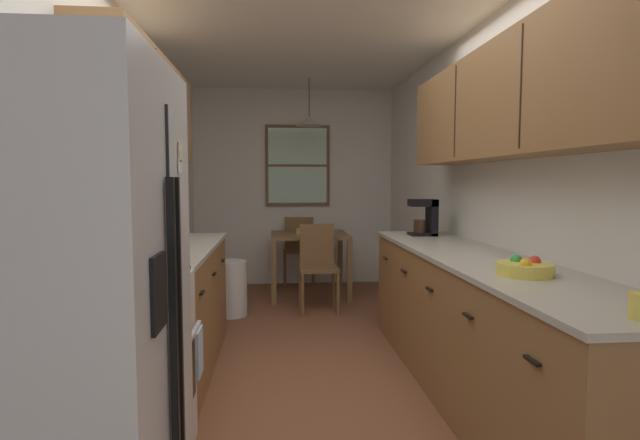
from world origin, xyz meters
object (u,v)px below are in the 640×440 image
at_px(trash_bin, 231,288).
at_px(dining_table, 309,243).
at_px(dining_chair_near, 318,263).
at_px(storage_canister, 147,246).
at_px(table_serving_bowl, 303,231).
at_px(stove_range, 117,372).
at_px(coffee_maker, 426,216).
at_px(fruit_bowl, 525,268).
at_px(refrigerator, 57,337).
at_px(dining_chair_far, 299,247).
at_px(microwave_over_range, 82,112).

bearing_deg(trash_bin, dining_table, 42.97).
height_order(dining_chair_near, storage_canister, storage_canister).
bearing_deg(table_serving_bowl, storage_canister, -110.85).
bearing_deg(stove_range, trash_bin, 83.67).
height_order(coffee_maker, fruit_bowl, coffee_maker).
height_order(refrigerator, table_serving_bowl, refrigerator).
height_order(dining_chair_far, coffee_maker, coffee_maker).
height_order(microwave_over_range, dining_chair_near, microwave_over_range).
xyz_separation_m(stove_range, dining_chair_far, (1.05, 4.08, 0.03)).
relative_size(dining_table, dining_chair_far, 1.00).
relative_size(microwave_over_range, table_serving_bowl, 3.55).
xyz_separation_m(refrigerator, dining_table, (1.10, 4.17, -0.24)).
distance_m(dining_table, fruit_bowl, 3.58).
xyz_separation_m(stove_range, storage_canister, (-0.01, 0.62, 0.51)).
distance_m(trash_bin, fruit_bowl, 3.22).
distance_m(dining_chair_far, fruit_bowl, 4.22).
distance_m(stove_range, table_serving_bowl, 3.61).
relative_size(dining_chair_near, fruit_bowl, 3.30).
bearing_deg(storage_canister, microwave_over_range, -99.93).
bearing_deg(microwave_over_range, refrigerator, -77.35).
xyz_separation_m(storage_canister, coffee_maker, (2.03, 1.14, 0.08)).
height_order(coffee_maker, table_serving_bowl, coffee_maker).
xyz_separation_m(dining_chair_far, trash_bin, (-0.76, -1.42, -0.22)).
distance_m(dining_chair_near, dining_chair_far, 1.27).
bearing_deg(dining_chair_far, refrigerator, -101.82).
bearing_deg(fruit_bowl, table_serving_bowl, 104.55).
xyz_separation_m(stove_range, coffee_maker, (2.02, 1.76, 0.59)).
bearing_deg(storage_canister, dining_chair_far, 73.01).
relative_size(dining_table, trash_bin, 1.61).
bearing_deg(microwave_over_range, coffee_maker, 39.43).
bearing_deg(dining_table, storage_canister, -112.12).
height_order(stove_range, dining_chair_near, stove_range).
bearing_deg(dining_chair_far, dining_chair_near, -83.69).
distance_m(dining_chair_far, storage_canister, 3.65).
distance_m(microwave_over_range, table_serving_bowl, 3.74).
height_order(refrigerator, dining_table, refrigerator).
relative_size(refrigerator, dining_table, 1.94).
bearing_deg(table_serving_bowl, refrigerator, -103.80).
bearing_deg(table_serving_bowl, coffee_maker, -60.46).
bearing_deg(fruit_bowl, refrigerator, -160.02).
xyz_separation_m(fruit_bowl, table_serving_bowl, (-0.90, 3.46, -0.16)).
height_order(dining_chair_near, table_serving_bowl, dining_chair_near).
distance_m(dining_chair_far, trash_bin, 1.63).
height_order(dining_chair_far, trash_bin, dining_chair_far).
bearing_deg(dining_chair_near, stove_range, -112.90).
height_order(trash_bin, table_serving_bowl, table_serving_bowl).
xyz_separation_m(storage_canister, fruit_bowl, (1.97, -0.64, -0.05)).
bearing_deg(dining_table, trash_bin, -137.03).
bearing_deg(coffee_maker, stove_range, -139.02).
distance_m(storage_canister, fruit_bowl, 2.07).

